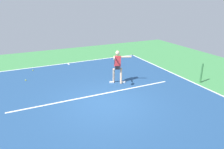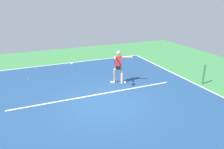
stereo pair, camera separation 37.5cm
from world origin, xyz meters
name	(u,v)px [view 2 (the right image)]	position (x,y,z in m)	size (l,w,h in m)	color
ground_plane	(104,103)	(0.00, 0.00, 0.00)	(22.25, 22.25, 0.00)	#428E4C
court_surface	(104,103)	(0.00, 0.00, 0.00)	(10.58, 13.25, 0.00)	navy
court_line_baseline_near	(71,63)	(0.00, -6.58, 0.00)	(10.58, 0.10, 0.01)	white
court_line_sideline_left	(197,85)	(-5.24, 0.00, 0.00)	(0.10, 13.25, 0.01)	white
court_line_service	(97,95)	(0.00, -0.92, 0.00)	(7.94, 0.10, 0.01)	white
court_line_centre_mark	(71,63)	(0.00, -6.38, 0.00)	(0.10, 0.30, 0.01)	white
net_post	(204,74)	(-5.59, 0.00, 0.54)	(0.09, 0.09, 1.07)	#38753D
tennis_player	(118,65)	(-1.51, -1.85, 1.02)	(1.27, 1.14, 1.78)	beige
tennis_ball_by_sideline	(36,69)	(2.38, -5.93, 0.03)	(0.07, 0.07, 0.07)	yellow
tennis_ball_near_service_line	(28,79)	(2.93, -4.29, 0.03)	(0.07, 0.07, 0.07)	#CCE033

